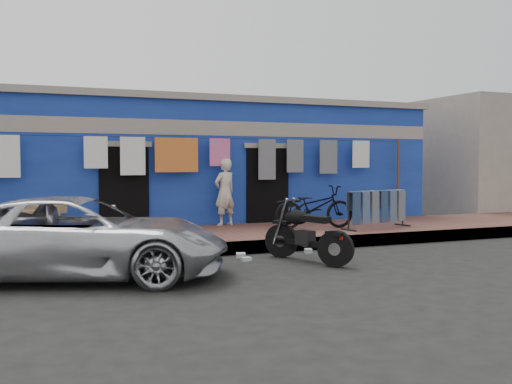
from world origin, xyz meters
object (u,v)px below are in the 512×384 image
Objects in this scene: bicycle at (314,202)px; jeans_rack at (377,209)px; car at (80,236)px; motorcycle at (307,232)px; seated_person at (225,192)px; charpoy at (29,222)px.

bicycle reaches higher than jeans_rack.
car reaches higher than jeans_rack.
bicycle is at bearing 40.43° from motorcycle.
motorcycle is at bearing -71.11° from car.
seated_person is 0.84× the size of jeans_rack.
jeans_rack is (2.82, 2.09, 0.16)m from motorcycle.
charpoy is (-4.29, -0.45, -0.49)m from seated_person.
charpoy is at bearing 123.23° from motorcycle.
charpoy is 1.02× the size of jeans_rack.
motorcycle reaches higher than charpoy.
seated_person is 2.14m from bicycle.
jeans_rack is at bearing -10.27° from charpoy.
car is 2.47× the size of bicycle.
charpoy is at bearing 169.73° from jeans_rack.
car is 3.80m from motorcycle.
jeans_rack reaches higher than motorcycle.
seated_person is at bearing 149.53° from jeans_rack.
bicycle is 2.96m from motorcycle.
car is 5.83m from bicycle.
car is 6.92m from jeans_rack.
motorcycle is (-1.47, -2.55, -0.32)m from bicycle.
bicycle is (1.67, -1.32, -0.19)m from seated_person.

